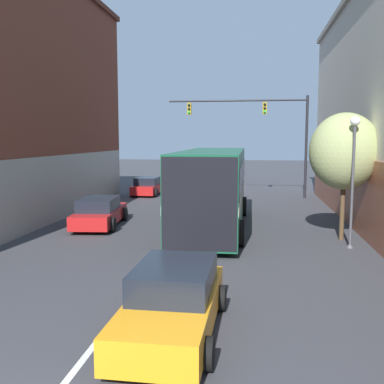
# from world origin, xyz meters

# --- Properties ---
(lane_center_line) EXTENTS (0.14, 42.95, 0.01)m
(lane_center_line) POSITION_xyz_m (0.00, 15.48, 0.00)
(lane_center_line) COLOR silver
(lane_center_line) RESTS_ON ground_plane
(bus) EXTENTS (3.00, 10.90, 3.49)m
(bus) POSITION_xyz_m (1.22, 15.91, 1.96)
(bus) COLOR #145133
(bus) RESTS_ON ground_plane
(hatchback_foreground) EXTENTS (2.03, 4.48, 1.40)m
(hatchback_foreground) POSITION_xyz_m (1.42, 4.83, 0.66)
(hatchback_foreground) COLOR orange
(hatchback_foreground) RESTS_ON ground_plane
(parked_car_left_near) EXTENTS (2.31, 4.70, 1.33)m
(parked_car_left_near) POSITION_xyz_m (-3.99, 15.59, 0.64)
(parked_car_left_near) COLOR red
(parked_car_left_near) RESTS_ON ground_plane
(parked_car_left_mid) EXTENTS (1.96, 3.98, 1.27)m
(parked_car_left_mid) POSITION_xyz_m (-4.49, 27.20, 0.60)
(parked_car_left_mid) COLOR red
(parked_car_left_mid) RESTS_ON ground_plane
(traffic_signal_gantry) EXTENTS (9.41, 0.36, 6.86)m
(traffic_signal_gantry) POSITION_xyz_m (3.68, 26.94, 5.02)
(traffic_signal_gantry) COLOR black
(traffic_signal_gantry) RESTS_ON ground_plane
(street_lamp) EXTENTS (0.35, 0.35, 4.82)m
(street_lamp) POSITION_xyz_m (6.60, 12.87, 3.01)
(street_lamp) COLOR #47474C
(street_lamp) RESTS_ON ground_plane
(street_tree_near) EXTENTS (2.73, 2.45, 5.03)m
(street_tree_near) POSITION_xyz_m (6.52, 14.18, 3.52)
(street_tree_near) COLOR #4C3823
(street_tree_near) RESTS_ON ground_plane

